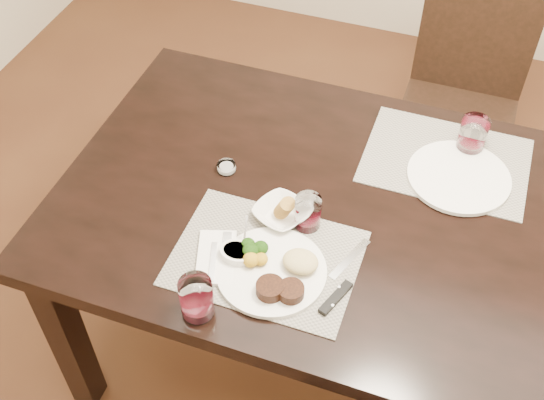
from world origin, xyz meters
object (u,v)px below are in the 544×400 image
(chair_far, at_px, (463,92))
(cracker_bowl, at_px, (281,213))
(steak_knife, at_px, (339,288))
(far_plate, at_px, (459,177))
(wine_glass_near, at_px, (308,213))
(dinner_plate, at_px, (276,271))

(chair_far, xyz_separation_m, cracker_bowl, (-0.37, -1.03, 0.27))
(chair_far, xyz_separation_m, steak_knife, (-0.16, -1.20, 0.26))
(far_plate, bearing_deg, chair_far, 93.94)
(cracker_bowl, bearing_deg, steak_knife, -39.51)
(chair_far, relative_size, wine_glass_near, 9.50)
(steak_knife, height_order, far_plate, steak_knife)
(cracker_bowl, relative_size, far_plate, 0.61)
(steak_knife, distance_m, cracker_bowl, 0.27)
(chair_far, distance_m, cracker_bowl, 1.12)
(dinner_plate, height_order, far_plate, dinner_plate)
(cracker_bowl, bearing_deg, chair_far, 70.21)
(chair_far, height_order, cracker_bowl, chair_far)
(chair_far, distance_m, dinner_plate, 1.28)
(chair_far, height_order, dinner_plate, chair_far)
(cracker_bowl, relative_size, wine_glass_near, 1.85)
(chair_far, bearing_deg, cracker_bowl, -109.79)
(wine_glass_near, bearing_deg, far_plate, 41.05)
(chair_far, relative_size, far_plate, 3.15)
(chair_far, height_order, steak_knife, chair_far)
(dinner_plate, xyz_separation_m, steak_knife, (0.16, 0.01, -0.01))
(dinner_plate, distance_m, far_plate, 0.61)
(dinner_plate, distance_m, steak_knife, 0.16)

